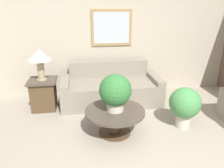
{
  "coord_description": "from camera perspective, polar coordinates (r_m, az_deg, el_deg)",
  "views": [
    {
      "loc": [
        -1.13,
        -2.23,
        2.14
      ],
      "look_at": [
        -0.53,
        1.77,
        0.65
      ],
      "focal_mm": 35.0,
      "sensor_mm": 36.0,
      "label": 1
    }
  ],
  "objects": [
    {
      "name": "wall_back",
      "position": [
        5.39,
        3.58,
        11.34
      ],
      "size": [
        7.2,
        0.09,
        2.6
      ],
      "color": "#B2A893",
      "rests_on": "ground_plane"
    },
    {
      "name": "couch_main",
      "position": [
        4.97,
        -0.29,
        -1.49
      ],
      "size": [
        2.21,
        0.96,
        0.88
      ],
      "color": "gray",
      "rests_on": "ground_plane"
    },
    {
      "name": "coffee_table",
      "position": [
        3.78,
        0.75,
        -8.5
      ],
      "size": [
        1.02,
        1.02,
        0.44
      ],
      "color": "#4C3823",
      "rests_on": "ground_plane"
    },
    {
      "name": "potted_plant_on_table",
      "position": [
        3.58,
        0.87,
        -1.97
      ],
      "size": [
        0.54,
        0.54,
        0.63
      ],
      "color": "beige",
      "rests_on": "coffee_table"
    },
    {
      "name": "potted_plant_floor",
      "position": [
        4.13,
        18.49,
        -5.08
      ],
      "size": [
        0.56,
        0.56,
        0.76
      ],
      "color": "beige",
      "rests_on": "ground_plane"
    },
    {
      "name": "table_lamp",
      "position": [
        4.63,
        -18.43,
        6.66
      ],
      "size": [
        0.47,
        0.47,
        0.64
      ],
      "color": "tan",
      "rests_on": "side_table"
    },
    {
      "name": "side_table",
      "position": [
        4.87,
        -17.4,
        -2.52
      ],
      "size": [
        0.58,
        0.58,
        0.65
      ],
      "color": "#4C3823",
      "rests_on": "ground_plane"
    }
  ]
}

